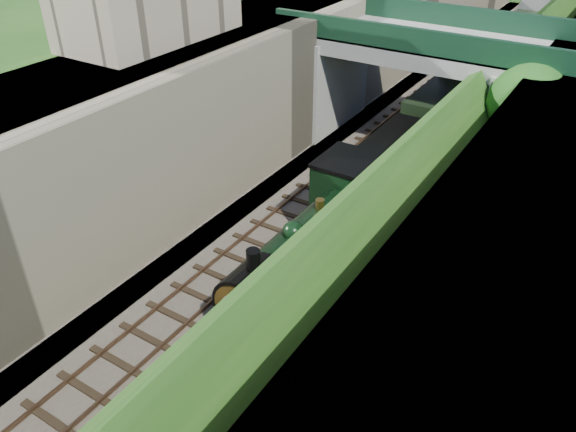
{
  "coord_description": "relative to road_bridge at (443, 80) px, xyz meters",
  "views": [
    {
      "loc": [
        9.31,
        -4.47,
        13.88
      ],
      "look_at": [
        0.0,
        10.3,
        2.72
      ],
      "focal_mm": 35.0,
      "sensor_mm": 36.0,
      "label": 1
    }
  ],
  "objects": [
    {
      "name": "trackbed",
      "position": [
        -0.94,
        -4.0,
        -3.98
      ],
      "size": [
        10.0,
        90.0,
        0.2
      ],
      "primitive_type": "cube",
      "color": "#473F38",
      "rests_on": "ground"
    },
    {
      "name": "retaining_wall",
      "position": [
        -6.44,
        -4.0,
        -0.58
      ],
      "size": [
        1.0,
        90.0,
        7.0
      ],
      "primitive_type": "cube",
      "color": "#756B56",
      "rests_on": "ground"
    },
    {
      "name": "street_plateau_left",
      "position": [
        -9.94,
        -4.0,
        -0.58
      ],
      "size": [
        6.0,
        90.0,
        7.0
      ],
      "primitive_type": "cube",
      "color": "#262628",
      "rests_on": "ground"
    },
    {
      "name": "embankment_slope",
      "position": [
        4.01,
        -5.56,
        -1.39
      ],
      "size": [
        4.3,
        90.0,
        6.36
      ],
      "color": "#1E4714",
      "rests_on": "ground"
    },
    {
      "name": "track_left",
      "position": [
        -2.94,
        -4.0,
        -3.83
      ],
      "size": [
        2.5,
        90.0,
        0.2
      ],
      "color": "black",
      "rests_on": "trackbed"
    },
    {
      "name": "track_right",
      "position": [
        0.26,
        -4.0,
        -3.83
      ],
      "size": [
        2.5,
        90.0,
        0.2
      ],
      "color": "black",
      "rests_on": "trackbed"
    },
    {
      "name": "road_bridge",
      "position": [
        0.0,
        0.0,
        0.0
      ],
      "size": [
        16.0,
        6.4,
        7.25
      ],
      "color": "gray",
      "rests_on": "ground"
    },
    {
      "name": "tree",
      "position": [
        4.97,
        -3.07,
        0.57
      ],
      "size": [
        3.6,
        3.8,
        6.6
      ],
      "color": "black",
      "rests_on": "ground"
    },
    {
      "name": "locomotive",
      "position": [
        0.26,
        -13.63,
        -2.18
      ],
      "size": [
        3.1,
        10.22,
        3.83
      ],
      "color": "black",
      "rests_on": "trackbed"
    },
    {
      "name": "tender",
      "position": [
        0.26,
        -6.27,
        -2.46
      ],
      "size": [
        2.7,
        6.0,
        3.05
      ],
      "color": "black",
      "rests_on": "trackbed"
    },
    {
      "name": "coach_front",
      "position": [
        0.26,
        6.33,
        -2.03
      ],
      "size": [
        2.9,
        18.0,
        3.7
      ],
      "color": "black",
      "rests_on": "trackbed"
    },
    {
      "name": "coach_middle",
      "position": [
        0.26,
        25.13,
        -2.03
      ],
      "size": [
        2.9,
        18.0,
        3.7
      ],
      "color": "black",
      "rests_on": "trackbed"
    }
  ]
}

